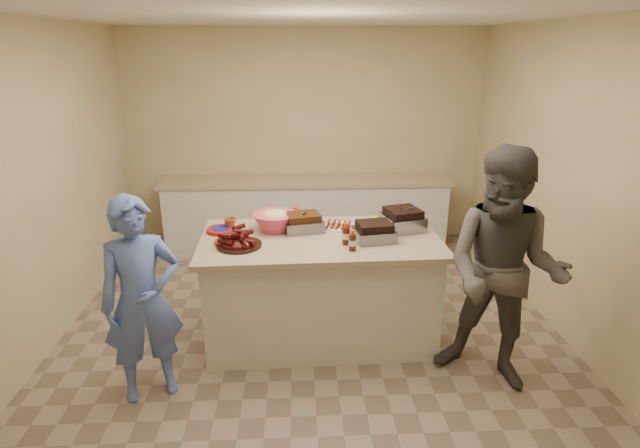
{
  "coord_description": "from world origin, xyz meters",
  "views": [
    {
      "loc": [
        -0.11,
        -3.86,
        2.47
      ],
      "look_at": [
        0.08,
        0.1,
        1.05
      ],
      "focal_mm": 28.0,
      "sensor_mm": 36.0,
      "label": 1
    }
  ],
  "objects_px": {
    "bbq_bottle_b": "(346,244)",
    "guest_blue": "(154,390)",
    "bbq_bottle_a": "(352,251)",
    "mustard_bottle": "(301,232)",
    "roasting_pan": "(402,229)",
    "rib_platter": "(239,246)",
    "coleslaw_bowl": "(275,230)",
    "guest_gray": "(489,378)",
    "island": "(320,335)",
    "plastic_cup": "(230,229)"
  },
  "relations": [
    {
      "from": "mustard_bottle",
      "to": "guest_gray",
      "type": "relative_size",
      "value": 0.06
    },
    {
      "from": "rib_platter",
      "to": "island",
      "type": "bearing_deg",
      "value": 14.2
    },
    {
      "from": "island",
      "to": "guest_blue",
      "type": "bearing_deg",
      "value": -152.84
    },
    {
      "from": "roasting_pan",
      "to": "bbq_bottle_b",
      "type": "relative_size",
      "value": 1.73
    },
    {
      "from": "rib_platter",
      "to": "guest_blue",
      "type": "bearing_deg",
      "value": -139.43
    },
    {
      "from": "rib_platter",
      "to": "guest_gray",
      "type": "bearing_deg",
      "value": -14.88
    },
    {
      "from": "mustard_bottle",
      "to": "guest_gray",
      "type": "height_order",
      "value": "mustard_bottle"
    },
    {
      "from": "rib_platter",
      "to": "roasting_pan",
      "type": "distance_m",
      "value": 1.43
    },
    {
      "from": "coleslaw_bowl",
      "to": "guest_gray",
      "type": "bearing_deg",
      "value": -27.55
    },
    {
      "from": "guest_gray",
      "to": "bbq_bottle_b",
      "type": "bearing_deg",
      "value": -172.43
    },
    {
      "from": "bbq_bottle_a",
      "to": "guest_blue",
      "type": "xyz_separation_m",
      "value": [
        -1.54,
        -0.41,
        -0.95
      ]
    },
    {
      "from": "bbq_bottle_b",
      "to": "roasting_pan",
      "type": "bearing_deg",
      "value": 32.29
    },
    {
      "from": "plastic_cup",
      "to": "guest_blue",
      "type": "height_order",
      "value": "plastic_cup"
    },
    {
      "from": "island",
      "to": "guest_gray",
      "type": "bearing_deg",
      "value": -29.53
    },
    {
      "from": "roasting_pan",
      "to": "mustard_bottle",
      "type": "relative_size",
      "value": 2.67
    },
    {
      "from": "coleslaw_bowl",
      "to": "bbq_bottle_a",
      "type": "relative_size",
      "value": 2.22
    },
    {
      "from": "guest_gray",
      "to": "roasting_pan",
      "type": "bearing_deg",
      "value": 156.65
    },
    {
      "from": "mustard_bottle",
      "to": "plastic_cup",
      "type": "distance_m",
      "value": 0.63
    },
    {
      "from": "roasting_pan",
      "to": "island",
      "type": "bearing_deg",
      "value": 177.21
    },
    {
      "from": "mustard_bottle",
      "to": "guest_blue",
      "type": "xyz_separation_m",
      "value": [
        -1.14,
        -0.85,
        -0.95
      ]
    },
    {
      "from": "roasting_pan",
      "to": "guest_blue",
      "type": "bearing_deg",
      "value": -172.23
    },
    {
      "from": "island",
      "to": "plastic_cup",
      "type": "relative_size",
      "value": 18.86
    },
    {
      "from": "coleslaw_bowl",
      "to": "guest_gray",
      "type": "height_order",
      "value": "coleslaw_bowl"
    },
    {
      "from": "rib_platter",
      "to": "bbq_bottle_a",
      "type": "relative_size",
      "value": 2.14
    },
    {
      "from": "island",
      "to": "rib_platter",
      "type": "distance_m",
      "value": 1.17
    },
    {
      "from": "coleslaw_bowl",
      "to": "mustard_bottle",
      "type": "bearing_deg",
      "value": -13.33
    },
    {
      "from": "coleslaw_bowl",
      "to": "plastic_cup",
      "type": "distance_m",
      "value": 0.4
    },
    {
      "from": "coleslaw_bowl",
      "to": "guest_blue",
      "type": "relative_size",
      "value": 0.25
    },
    {
      "from": "bbq_bottle_a",
      "to": "bbq_bottle_b",
      "type": "relative_size",
      "value": 0.93
    },
    {
      "from": "guest_blue",
      "to": "island",
      "type": "bearing_deg",
      "value": 6.51
    },
    {
      "from": "roasting_pan",
      "to": "guest_blue",
      "type": "distance_m",
      "value": 2.41
    },
    {
      "from": "island",
      "to": "bbq_bottle_a",
      "type": "height_order",
      "value": "bbq_bottle_a"
    },
    {
      "from": "bbq_bottle_a",
      "to": "guest_blue",
      "type": "distance_m",
      "value": 1.86
    },
    {
      "from": "guest_blue",
      "to": "coleslaw_bowl",
      "type": "bearing_deg",
      "value": 22.44
    },
    {
      "from": "rib_platter",
      "to": "plastic_cup",
      "type": "xyz_separation_m",
      "value": [
        -0.12,
        0.4,
        0.0
      ]
    },
    {
      "from": "bbq_bottle_a",
      "to": "mustard_bottle",
      "type": "distance_m",
      "value": 0.59
    },
    {
      "from": "bbq_bottle_b",
      "to": "guest_blue",
      "type": "relative_size",
      "value": 0.12
    },
    {
      "from": "coleslaw_bowl",
      "to": "plastic_cup",
      "type": "height_order",
      "value": "coleslaw_bowl"
    },
    {
      "from": "roasting_pan",
      "to": "plastic_cup",
      "type": "xyz_separation_m",
      "value": [
        -1.51,
        0.07,
        0.0
      ]
    },
    {
      "from": "bbq_bottle_a",
      "to": "plastic_cup",
      "type": "relative_size",
      "value": 1.61
    },
    {
      "from": "roasting_pan",
      "to": "coleslaw_bowl",
      "type": "height_order",
      "value": "coleslaw_bowl"
    },
    {
      "from": "mustard_bottle",
      "to": "guest_blue",
      "type": "relative_size",
      "value": 0.08
    },
    {
      "from": "island",
      "to": "mustard_bottle",
      "type": "distance_m",
      "value": 0.97
    },
    {
      "from": "roasting_pan",
      "to": "guest_blue",
      "type": "xyz_separation_m",
      "value": [
        -2.03,
        -0.88,
        -0.95
      ]
    },
    {
      "from": "bbq_bottle_a",
      "to": "roasting_pan",
      "type": "bearing_deg",
      "value": 43.72
    },
    {
      "from": "island",
      "to": "coleslaw_bowl",
      "type": "distance_m",
      "value": 1.04
    },
    {
      "from": "bbq_bottle_a",
      "to": "guest_blue",
      "type": "bearing_deg",
      "value": -165.02
    },
    {
      "from": "mustard_bottle",
      "to": "roasting_pan",
      "type": "bearing_deg",
      "value": 1.95
    },
    {
      "from": "mustard_bottle",
      "to": "rib_platter",
      "type": "bearing_deg",
      "value": -148.85
    },
    {
      "from": "roasting_pan",
      "to": "bbq_bottle_b",
      "type": "distance_m",
      "value": 0.63
    }
  ]
}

